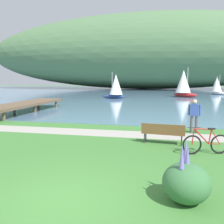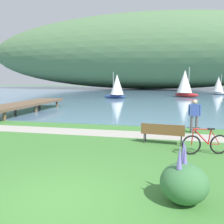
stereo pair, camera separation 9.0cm
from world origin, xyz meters
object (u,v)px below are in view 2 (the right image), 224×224
Objects in this scene: park_bench_near_camera at (163,132)px; sailboat_toward_hillside at (185,83)px; sailboat_nearest_to_shore at (117,86)px; person_at_shoreline at (194,114)px; bicycle_leaning_near_bench at (205,144)px; sailboat_mid_bay at (219,85)px.

sailboat_toward_hillside reaches higher than park_bench_near_camera.
sailboat_toward_hillside is (9.70, 4.89, 0.37)m from sailboat_nearest_to_shore.
person_at_shoreline is 22.59m from sailboat_nearest_to_shore.
person_at_shoreline is 0.38× the size of sailboat_toward_hillside.
sailboat_toward_hillside is at bearing 26.75° from sailboat_nearest_to_shore.
person_at_shoreline is at bearing 89.85° from bicycle_leaning_near_bench.
park_bench_near_camera is 1.08× the size of person_at_shoreline.
sailboat_nearest_to_shore reaches higher than sailboat_mid_bay.
person_at_shoreline is 0.46× the size of sailboat_nearest_to_shore.
park_bench_near_camera is 1.07× the size of bicycle_leaning_near_bench.
person_at_shoreline is 34.54m from sailboat_mid_bay.
bicycle_leaning_near_bench reaches higher than park_bench_near_camera.
person_at_shoreline is at bearing -68.72° from sailboat_nearest_to_shore.
bicycle_leaning_near_bench is 0.48× the size of sailboat_mid_bay.
sailboat_toward_hillside is (1.51, 25.92, 1.18)m from person_at_shoreline.
sailboat_mid_bay is at bearing 38.00° from sailboat_nearest_to_shore.
sailboat_toward_hillside is at bearing 86.67° from person_at_shoreline.
person_at_shoreline is at bearing -103.24° from sailboat_mid_bay.
bicycle_leaning_near_bench is 3.68m from person_at_shoreline.
bicycle_leaning_near_bench is at bearing -35.51° from park_bench_near_camera.
sailboat_nearest_to_shore is 10.87m from sailboat_toward_hillside.
person_at_shoreline is (1.55, 2.54, 0.46)m from park_bench_near_camera.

